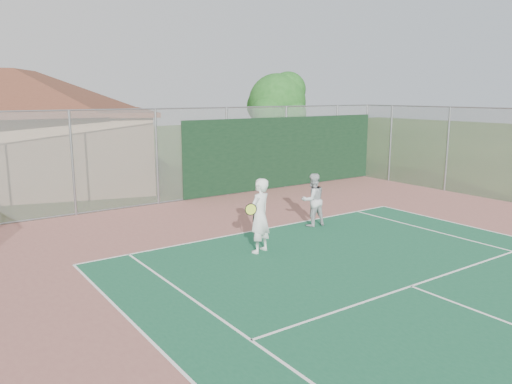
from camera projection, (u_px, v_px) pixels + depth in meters
back_fence at (229, 154)px, 19.92m from camera, size 20.08×0.11×3.53m
side_fence_right at (447, 149)px, 20.75m from camera, size 0.08×9.00×3.50m
tree at (278, 105)px, 27.50m from camera, size 3.75×3.56×5.24m
player_white_front at (260, 216)px, 12.67m from camera, size 1.04×0.72×1.92m
player_grey_back at (313, 200)px, 15.27m from camera, size 0.87×0.73×1.63m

